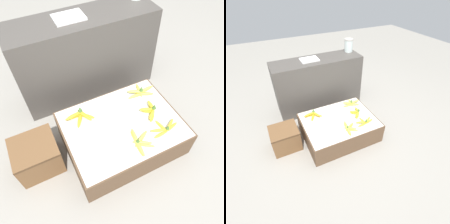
{
  "view_description": "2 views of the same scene",
  "coord_description": "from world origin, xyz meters",
  "views": [
    {
      "loc": [
        -0.54,
        -0.88,
        1.7
      ],
      "look_at": [
        -0.08,
        0.02,
        0.44
      ],
      "focal_mm": 35.0,
      "sensor_mm": 36.0,
      "label": 1
    },
    {
      "loc": [
        -0.76,
        -1.55,
        1.77
      ],
      "look_at": [
        0.04,
        0.12,
        0.3
      ],
      "focal_mm": 28.0,
      "sensor_mm": 36.0,
      "label": 2
    }
  ],
  "objects": [
    {
      "name": "display_platform",
      "position": [
        0.0,
        0.0,
        0.14
      ],
      "size": [
        0.94,
        0.73,
        0.28
      ],
      "color": "brown",
      "rests_on": "ground_plane"
    },
    {
      "name": "back_vendor_table",
      "position": [
        0.02,
        0.79,
        0.4
      ],
      "size": [
        1.33,
        0.41,
        0.8
      ],
      "color": "#4C4742",
      "rests_on": "ground_plane"
    },
    {
      "name": "ground_plane",
      "position": [
        0.0,
        0.0,
        0.0
      ],
      "size": [
        10.0,
        10.0,
        0.0
      ],
      "primitive_type": "plane",
      "color": "gray"
    },
    {
      "name": "wooden_crate",
      "position": [
        -0.7,
        0.11,
        0.15
      ],
      "size": [
        0.34,
        0.31,
        0.29
      ],
      "color": "brown",
      "rests_on": "ground_plane"
    },
    {
      "name": "foam_tray_white",
      "position": [
        -0.08,
        0.8,
        0.81
      ],
      "size": [
        0.25,
        0.19,
        0.02
      ],
      "color": "white",
      "rests_on": "back_vendor_table"
    },
    {
      "name": "banana_bunch_back_midright",
      "position": [
        0.3,
        0.22,
        0.3
      ],
      "size": [
        0.26,
        0.19,
        0.1
      ],
      "color": "#DBCC4C",
      "rests_on": "display_platform"
    },
    {
      "name": "banana_bunch_middle_midright",
      "position": [
        0.26,
        -0.01,
        0.31
      ],
      "size": [
        0.15,
        0.19,
        0.11
      ],
      "color": "yellow",
      "rests_on": "display_platform"
    },
    {
      "name": "banana_bunch_front_midleft",
      "position": [
        0.03,
        -0.22,
        0.3
      ],
      "size": [
        0.16,
        0.25,
        0.08
      ],
      "color": "#DBCC4C",
      "rests_on": "display_platform"
    },
    {
      "name": "banana_bunch_back_left",
      "position": [
        -0.28,
        0.21,
        0.31
      ],
      "size": [
        0.24,
        0.16,
        0.11
      ],
      "color": "gold",
      "rests_on": "display_platform"
    },
    {
      "name": "banana_bunch_front_midright",
      "position": [
        0.27,
        -0.2,
        0.3
      ],
      "size": [
        0.25,
        0.15,
        0.09
      ],
      "color": "gold",
      "rests_on": "display_platform"
    }
  ]
}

